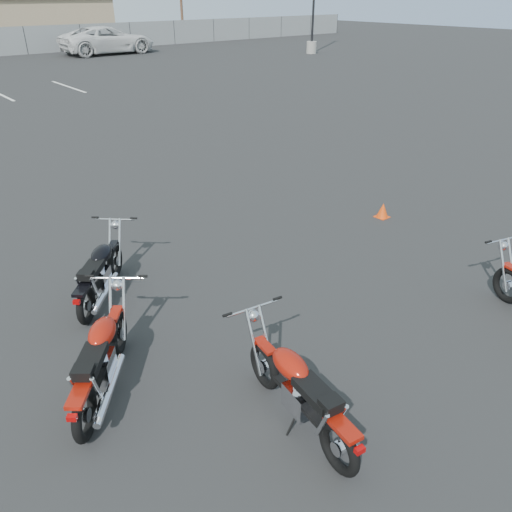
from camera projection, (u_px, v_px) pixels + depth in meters
ground at (273, 319)px, 6.73m from camera, size 120.00×120.00×0.00m
motorcycle_front_red at (102, 359)px, 5.34m from camera, size 1.51×1.69×0.94m
motorcycle_second_black at (101, 273)px, 7.03m from camera, size 1.49×1.55×0.89m
motorcycle_third_red at (300, 391)px, 4.92m from camera, size 0.73×1.88×0.93m
training_cone_near at (383, 210)px, 9.70m from camera, size 0.24×0.24×0.29m
light_pole_east at (313, 17)px, 34.40m from camera, size 0.80×0.70×9.27m
tan_building_east at (12, 19)px, 41.36m from camera, size 14.40×9.40×3.70m
white_van at (107, 32)px, 34.55m from camera, size 3.01×7.50×2.85m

